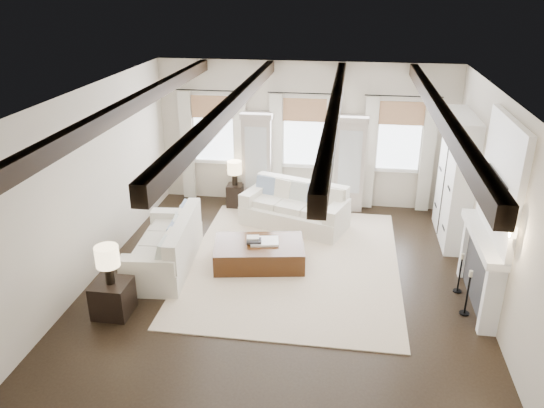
# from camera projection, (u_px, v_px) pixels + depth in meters

# --- Properties ---
(ground) EXTENTS (7.50, 7.50, 0.00)m
(ground) POSITION_uv_depth(u_px,v_px,m) (282.00, 287.00, 8.92)
(ground) COLOR black
(ground) RESTS_ON ground
(room_shell) EXTENTS (6.54, 7.54, 3.22)m
(room_shell) POSITION_uv_depth(u_px,v_px,m) (334.00, 165.00, 8.90)
(room_shell) COLOR beige
(room_shell) RESTS_ON ground
(area_rug) EXTENTS (3.78, 4.72, 0.02)m
(area_rug) POSITION_uv_depth(u_px,v_px,m) (293.00, 262.00, 9.68)
(area_rug) COLOR beige
(area_rug) RESTS_ON ground
(sofa_back) EXTENTS (2.34, 1.61, 0.92)m
(sofa_back) POSITION_uv_depth(u_px,v_px,m) (296.00, 209.00, 11.02)
(sofa_back) COLOR silver
(sofa_back) RESTS_ON ground
(sofa_left) EXTENTS (1.15, 2.22, 0.92)m
(sofa_left) POSITION_uv_depth(u_px,v_px,m) (168.00, 247.00, 9.42)
(sofa_left) COLOR silver
(sofa_left) RESTS_ON ground
(ottoman) EXTENTS (1.73, 1.25, 0.42)m
(ottoman) POSITION_uv_depth(u_px,v_px,m) (259.00, 254.00, 9.55)
(ottoman) COLOR black
(ottoman) RESTS_ON ground
(tray) EXTENTS (0.56, 0.46, 0.04)m
(tray) POSITION_uv_depth(u_px,v_px,m) (265.00, 241.00, 9.51)
(tray) COLOR white
(tray) RESTS_ON ottoman
(book_lower) EXTENTS (0.29, 0.24, 0.04)m
(book_lower) POSITION_uv_depth(u_px,v_px,m) (254.00, 241.00, 9.44)
(book_lower) COLOR #262628
(book_lower) RESTS_ON tray
(book_upper) EXTENTS (0.25, 0.20, 0.03)m
(book_upper) POSITION_uv_depth(u_px,v_px,m) (253.00, 238.00, 9.48)
(book_upper) COLOR beige
(book_upper) RESTS_ON book_lower
(side_table_front) EXTENTS (0.54, 0.54, 0.54)m
(side_table_front) POSITION_uv_depth(u_px,v_px,m) (113.00, 298.00, 8.11)
(side_table_front) COLOR black
(side_table_front) RESTS_ON ground
(lamp_front) EXTENTS (0.36, 0.36, 0.61)m
(lamp_front) POSITION_uv_depth(u_px,v_px,m) (107.00, 259.00, 7.84)
(lamp_front) COLOR black
(lamp_front) RESTS_ON side_table_front
(side_table_back) EXTENTS (0.35, 0.35, 0.53)m
(side_table_back) POSITION_uv_depth(u_px,v_px,m) (235.00, 196.00, 11.97)
(side_table_back) COLOR black
(side_table_back) RESTS_ON ground
(lamp_back) EXTENTS (0.32, 0.32, 0.55)m
(lamp_back) POSITION_uv_depth(u_px,v_px,m) (235.00, 169.00, 11.72)
(lamp_back) COLOR black
(lamp_back) RESTS_ON side_table_back
(candlestick_near) EXTENTS (0.15, 0.15, 0.76)m
(candlestick_near) POSITION_uv_depth(u_px,v_px,m) (467.00, 296.00, 8.08)
(candlestick_near) COLOR black
(candlestick_near) RESTS_ON ground
(candlestick_far) EXTENTS (0.14, 0.14, 0.70)m
(candlestick_far) POSITION_uv_depth(u_px,v_px,m) (459.00, 276.00, 8.67)
(candlestick_far) COLOR black
(candlestick_far) RESTS_ON ground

